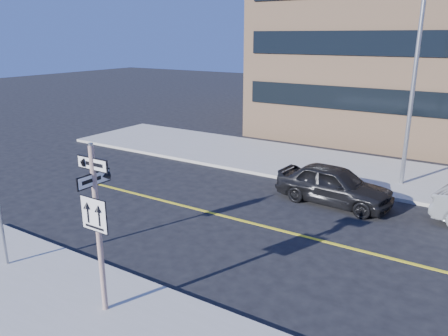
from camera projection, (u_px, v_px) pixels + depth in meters
The scene contains 4 objects.
ground at pixel (172, 269), 12.46m from camera, with size 120.00×120.00×0.00m, color black.
sign_pole at pixel (97, 220), 9.72m from camera, with size 0.92×0.92×4.06m.
parked_car_a at pixel (334, 185), 17.12m from camera, with size 4.55×1.83×1.55m, color black.
streetlight_a at pixel (413, 78), 17.69m from camera, with size 0.55×2.25×8.00m.
Camera 1 is at (7.21, -8.54, 6.38)m, focal length 35.00 mm.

